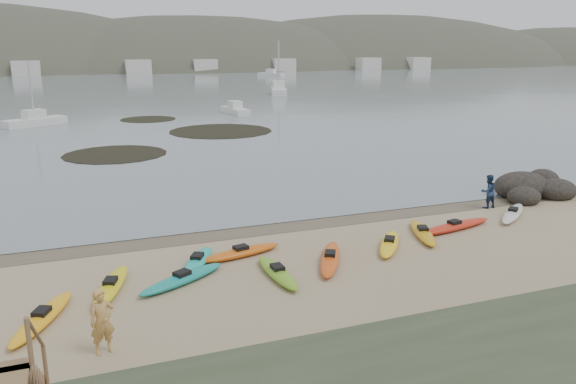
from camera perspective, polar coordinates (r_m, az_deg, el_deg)
name	(u,v)px	position (r m, az deg, el deg)	size (l,w,h in m)	color
ground	(288,222)	(26.69, 0.00, -3.12)	(600.00, 600.00, 0.00)	tan
wet_sand	(290,224)	(26.42, 0.23, -3.29)	(60.00, 60.00, 0.00)	brown
water	(90,61)	(324.01, -19.47, 12.47)	(1200.00, 1200.00, 0.00)	slate
kayaks	(310,254)	(22.31, 2.27, -6.32)	(23.96, 6.98, 0.34)	#D94D12
person_west	(102,322)	(16.36, -18.35, -12.38)	(0.68, 0.45, 1.86)	tan
person_east	(488,191)	(30.63, 19.67, 0.06)	(0.85, 0.66, 1.75)	navy
rock_cluster	(533,192)	(34.28, 23.59, 0.05)	(5.09, 3.71, 1.62)	black
kelp_mats	(178,134)	(53.98, -11.15, 5.77)	(19.40, 27.39, 0.04)	black
moored_boats	(166,90)	(100.95, -12.33, 10.06)	(83.92, 87.10, 1.20)	silver
far_hills	(208,108)	(224.34, -8.11, 8.42)	(550.00, 135.00, 80.00)	#384235
far_town	(129,67)	(169.55, -15.88, 12.10)	(199.00, 5.00, 4.00)	beige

